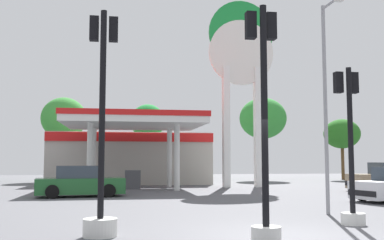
% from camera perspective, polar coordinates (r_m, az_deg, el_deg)
% --- Properties ---
extents(ground_plane, '(90.00, 90.00, 0.00)m').
position_cam_1_polar(ground_plane, '(10.56, 11.72, -14.11)').
color(ground_plane, '#56565B').
rests_on(ground_plane, ground).
extents(gas_station, '(11.26, 13.09, 4.34)m').
position_cam_1_polar(gas_station, '(32.87, -7.76, -4.34)').
color(gas_station, '#ADA89E').
rests_on(gas_station, ground).
extents(station_pole_sign, '(4.24, 0.56, 12.01)m').
position_cam_1_polar(station_pole_sign, '(29.51, 6.22, 6.60)').
color(station_pole_sign, white).
rests_on(station_pole_sign, ground).
extents(car_2, '(4.18, 2.22, 1.43)m').
position_cam_1_polar(car_2, '(21.87, -13.93, -7.64)').
color(car_2, black).
rests_on(car_2, ground).
extents(traffic_signal_0, '(0.65, 0.67, 4.16)m').
position_cam_1_polar(traffic_signal_0, '(12.76, 19.27, -4.67)').
color(traffic_signal_0, silver).
rests_on(traffic_signal_0, ground).
extents(traffic_signal_1, '(0.75, 0.75, 5.10)m').
position_cam_1_polar(traffic_signal_1, '(10.38, -11.33, -5.35)').
color(traffic_signal_1, silver).
rests_on(traffic_signal_1, ground).
extents(traffic_signal_2, '(0.65, 0.66, 4.89)m').
position_cam_1_polar(traffic_signal_2, '(9.38, 9.06, -3.21)').
color(traffic_signal_2, silver).
rests_on(traffic_signal_2, ground).
extents(tree_1, '(3.66, 3.66, 6.85)m').
position_cam_1_polar(tree_1, '(38.77, -15.81, 0.18)').
color(tree_1, brown).
rests_on(tree_1, ground).
extents(tree_2, '(2.80, 2.80, 6.23)m').
position_cam_1_polar(tree_2, '(37.03, -5.59, -0.26)').
color(tree_2, brown).
rests_on(tree_2, ground).
extents(tree_3, '(4.09, 4.09, 7.13)m').
position_cam_1_polar(tree_3, '(40.13, 8.90, 0.18)').
color(tree_3, brown).
rests_on(tree_3, ground).
extents(tree_4, '(3.15, 3.15, 5.29)m').
position_cam_1_polar(tree_4, '(41.93, 18.33, -1.69)').
color(tree_4, brown).
rests_on(tree_4, ground).
extents(corner_streetlamp, '(0.24, 1.48, 6.66)m').
position_cam_1_polar(corner_streetlamp, '(14.89, 16.71, 4.22)').
color(corner_streetlamp, gray).
rests_on(corner_streetlamp, ground).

